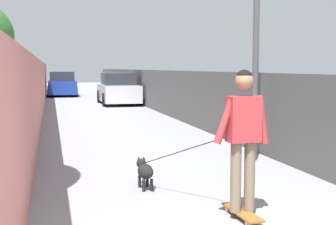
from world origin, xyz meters
TOP-DOWN VIEW (x-y plane):
  - ground_plane at (14.00, 0.00)m, footprint 80.00×80.00m
  - wall_left at (12.00, 2.41)m, footprint 48.00×0.30m
  - fence_right at (12.00, -2.41)m, footprint 48.00×0.30m
  - lamp_post at (5.25, -1.86)m, footprint 0.36×0.36m
  - skateboard at (2.02, -0.24)m, footprint 0.81×0.24m
  - person_skateboarder at (2.02, -0.24)m, footprint 0.24×0.71m
  - dog at (3.65, 0.63)m, footprint 1.94×0.99m
  - car_near at (19.84, -1.26)m, footprint 3.92×1.80m
  - car_far at (27.44, 1.26)m, footprint 3.85×1.80m

SIDE VIEW (x-z plane):
  - ground_plane at x=14.00m, z-range 0.00..0.00m
  - skateboard at x=2.02m, z-range 0.03..0.11m
  - dog at x=3.65m, z-range -0.25..0.80m
  - car_far at x=27.44m, z-range -0.06..1.48m
  - car_near at x=19.84m, z-range -0.06..1.48m
  - fence_right at x=12.00m, z-range 0.00..1.70m
  - wall_left at x=12.00m, z-range 0.00..2.05m
  - person_skateboarder at x=2.02m, z-range 0.23..1.93m
  - lamp_post at x=5.25m, z-range 0.78..4.98m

